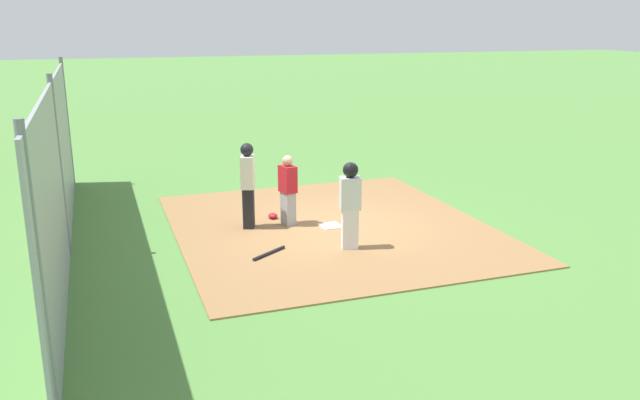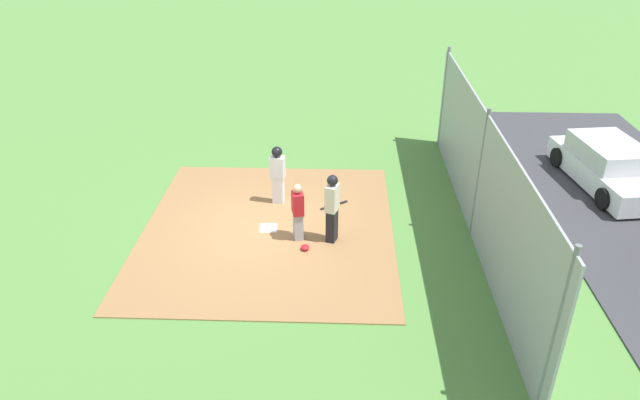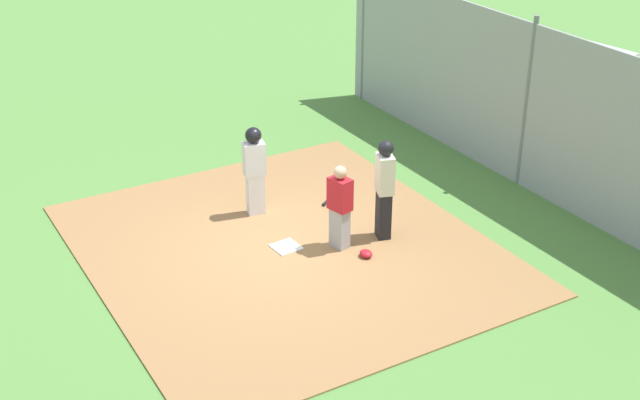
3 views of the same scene
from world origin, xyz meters
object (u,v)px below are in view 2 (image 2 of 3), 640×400
object	(u,v)px
runner	(278,171)
catcher_mask	(305,247)
parked_car_white	(608,166)
home_plate	(268,228)
catcher	(298,211)
umpire	(332,207)
baseball_bat	(334,205)

from	to	relation	value
runner	catcher_mask	distance (m)	2.67
catcher_mask	parked_car_white	world-z (taller)	parked_car_white
home_plate	catcher_mask	size ratio (longest dim) A/B	1.83
catcher	umpire	world-z (taller)	umpire
catcher_mask	umpire	bearing A→B (deg)	-54.74
catcher	parked_car_white	xyz separation A→B (m)	(3.30, -8.83, -0.19)
umpire	parked_car_white	distance (m)	8.68
runner	baseball_bat	bearing A→B (deg)	95.43
home_plate	runner	size ratio (longest dim) A/B	0.26
umpire	parked_car_white	xyz separation A→B (m)	(3.37, -7.99, -0.37)
umpire	baseball_bat	bearing A→B (deg)	-71.41
home_plate	catcher	distance (m)	1.19
runner	parked_car_white	distance (m)	9.63
umpire	runner	size ratio (longest dim) A/B	1.07
catcher	home_plate	bearing A→B (deg)	-41.61
umpire	runner	distance (m)	2.43
home_plate	baseball_bat	world-z (taller)	baseball_bat
catcher_mask	parked_car_white	size ratio (longest dim) A/B	0.05
runner	umpire	bearing A→B (deg)	49.79
parked_car_white	catcher_mask	bearing A→B (deg)	-74.02
umpire	baseball_bat	xyz separation A→B (m)	(1.74, -0.03, -0.92)
baseball_bat	catcher_mask	distance (m)	2.30
catcher	catcher_mask	xyz separation A→B (m)	(-0.52, -0.20, -0.71)
catcher	catcher_mask	distance (m)	0.90
parked_car_white	umpire	bearing A→B (deg)	-75.04
catcher	umpire	xyz separation A→B (m)	(-0.07, -0.84, 0.18)
catcher	umpire	distance (m)	0.86
runner	parked_car_white	xyz separation A→B (m)	(1.46, -9.51, -0.38)
runner	parked_car_white	world-z (taller)	runner
home_plate	baseball_bat	bearing A→B (deg)	-53.36
home_plate	catcher	xyz separation A→B (m)	(-0.43, -0.81, 0.76)
runner	catcher_mask	bearing A→B (deg)	31.61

